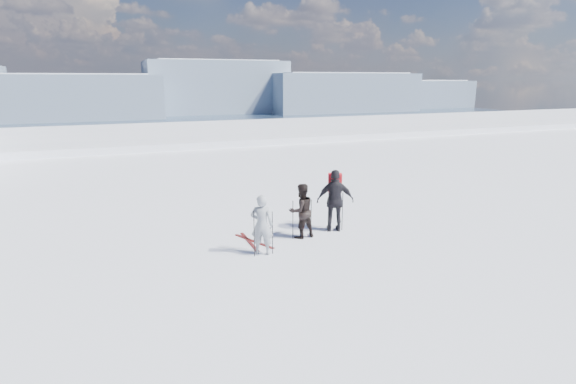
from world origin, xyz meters
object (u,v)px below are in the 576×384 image
Objects in this scene: skier_dark at (301,211)px; skis_loose at (252,242)px; skier_grey at (262,225)px; skier_pack at (335,201)px.

skier_dark is 1.77m from skis_loose.
skis_loose is at bearing -60.59° from skier_grey.
skier_grey reaches higher than skier_dark.
skier_pack is 1.18× the size of skis_loose.
skier_grey is 1.01× the size of skis_loose.
skier_dark is 0.85× the size of skier_pack.
skier_pack is 2.98m from skis_loose.
skier_pack reaches higher than skier_grey.
skier_pack is at bearing 179.89° from skier_dark.
skier_pack is (2.81, 1.03, 0.14)m from skier_grey.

